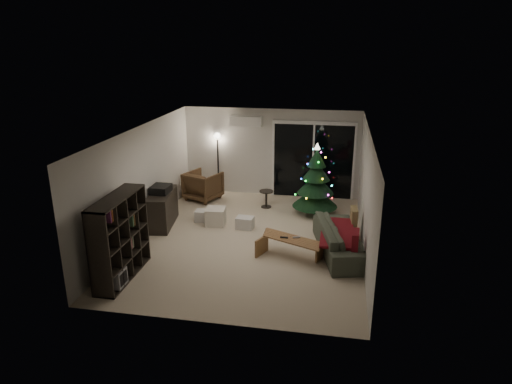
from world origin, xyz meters
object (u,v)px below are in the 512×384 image
sofa (342,239)px  coffee_table (291,247)px  media_cabinet (162,209)px  bookshelf (110,237)px  armchair (203,186)px  christmas_tree (316,179)px

sofa → coffee_table: sofa is taller
media_cabinet → sofa: size_ratio=0.61×
bookshelf → sofa: bearing=-1.0°
bookshelf → media_cabinet: (0.00, 2.57, -0.39)m
media_cabinet → coffee_table: bearing=-27.6°
media_cabinet → sofa: media_cabinet is taller
armchair → christmas_tree: (3.17, -0.57, 0.54)m
bookshelf → sofa: size_ratio=0.74×
christmas_tree → sofa: bearing=-72.6°
media_cabinet → coffee_table: (3.27, -1.15, -0.21)m
bookshelf → sofa: bookshelf is taller
media_cabinet → christmas_tree: christmas_tree is taller
coffee_table → sofa: bearing=43.8°
armchair → coffee_table: bearing=153.6°
media_cabinet → christmas_tree: size_ratio=0.71×
bookshelf → media_cabinet: bearing=66.5°
bookshelf → armchair: 4.60m
coffee_table → media_cabinet: bearing=-175.3°
sofa → christmas_tree: (-0.69, 2.21, 0.62)m
sofa → coffee_table: bearing=96.8°
sofa → christmas_tree: bearing=4.5°
media_cabinet → christmas_tree: 3.91m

